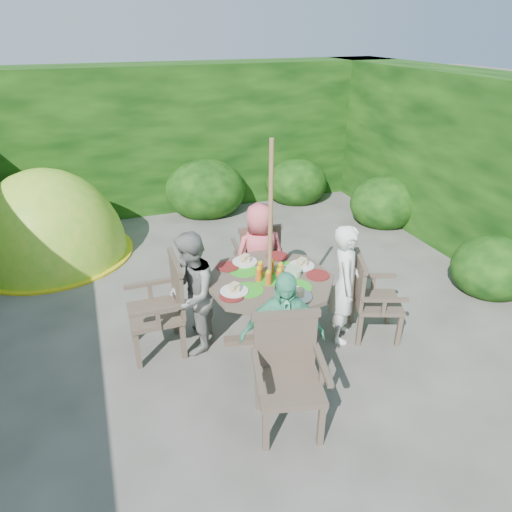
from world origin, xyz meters
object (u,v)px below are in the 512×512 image
object	(u,v)px
parasol_pole	(270,251)
garden_chair_back	(258,256)
garden_chair_left	(163,305)
child_left	(191,294)
patio_table	(270,289)
child_right	(345,284)
dome_tent	(55,256)
child_front	(282,337)
garden_chair_front	(288,372)
garden_chair_right	(371,297)
child_back	(260,255)

from	to	relation	value
parasol_pole	garden_chair_back	xyz separation A→B (m)	(0.27, 1.07, -0.61)
garden_chair_left	child_left	xyz separation A→B (m)	(0.28, -0.09, 0.13)
garden_chair_left	patio_table	bearing A→B (deg)	76.08
child_right	dome_tent	xyz separation A→B (m)	(-3.02, 3.19, -0.66)
dome_tent	child_right	bearing A→B (deg)	-66.30
child_right	child_front	bearing A→B (deg)	149.75
parasol_pole	garden_chair_front	bearing A→B (deg)	-103.55
patio_table	garden_chair_right	xyz separation A→B (m)	(1.07, -0.25, -0.18)
garden_chair_right	dome_tent	world-z (taller)	dome_tent
garden_chair_left	child_left	distance (m)	0.32
patio_table	dome_tent	distance (m)	3.81
parasol_pole	garden_chair_right	size ratio (longest dim) A/B	2.43
child_front	dome_tent	size ratio (longest dim) A/B	0.47
parasol_pole	garden_chair_left	xyz separation A→B (m)	(-1.06, 0.28, -0.57)
child_back	garden_chair_front	bearing A→B (deg)	79.13
child_front	dome_tent	world-z (taller)	dome_tent
parasol_pole	garden_chair_front	distance (m)	1.24
patio_table	child_front	size ratio (longest dim) A/B	1.26
child_right	child_back	bearing A→B (deg)	59.75
patio_table	garden_chair_back	world-z (taller)	patio_table
garden_chair_back	child_front	world-z (taller)	child_front
garden_chair_right	garden_chair_back	bearing A→B (deg)	52.53
patio_table	child_right	xyz separation A→B (m)	(0.77, -0.19, 0.00)
child_left	garden_chair_back	bearing A→B (deg)	151.49
child_right	child_left	world-z (taller)	child_right
garden_chair_right	child_back	world-z (taller)	child_back
child_front	garden_chair_back	bearing A→B (deg)	90.28
parasol_pole	child_left	xyz separation A→B (m)	(-0.78, 0.19, -0.44)
patio_table	garden_chair_right	size ratio (longest dim) A/B	1.80
patio_table	child_right	distance (m)	0.80
parasol_pole	patio_table	bearing A→B (deg)	-0.73
patio_table	garden_chair_front	bearing A→B (deg)	-103.79
garden_chair_back	child_left	size ratio (longest dim) A/B	0.69
patio_table	child_front	bearing A→B (deg)	-103.87
garden_chair_back	patio_table	bearing A→B (deg)	82.81
parasol_pole	garden_chair_right	xyz separation A→B (m)	(1.07, -0.25, -0.62)
parasol_pole	dome_tent	size ratio (longest dim) A/B	0.80
parasol_pole	child_back	world-z (taller)	parasol_pole
garden_chair_back	dome_tent	bearing A→B (deg)	-31.04
garden_chair_back	garden_chair_front	world-z (taller)	garden_chair_front
garden_chair_left	child_left	size ratio (longest dim) A/B	0.75
child_right	child_left	distance (m)	1.60
garden_chair_back	garden_chair_front	bearing A→B (deg)	82.82
patio_table	child_left	distance (m)	0.80
garden_chair_front	dome_tent	xyz separation A→B (m)	(-1.99, 4.07, -0.52)
garden_chair_right	child_right	xyz separation A→B (m)	(-0.29, 0.06, 0.18)
child_left	child_back	size ratio (longest dim) A/B	1.02
child_back	child_front	world-z (taller)	child_front
garden_chair_back	child_right	world-z (taller)	child_right
garden_chair_left	child_front	distance (m)	1.37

